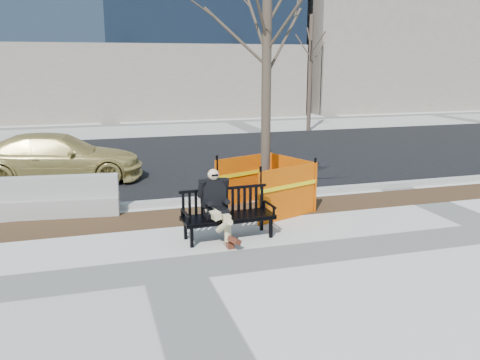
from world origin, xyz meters
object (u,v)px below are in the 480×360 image
object	(u,v)px
sedan	(60,181)
tree_fence	(265,210)
bench	(228,238)
seated_man	(216,239)
jersey_barrier_left	(47,216)

from	to	relation	value
sedan	tree_fence	bearing A→B (deg)	-125.23
bench	seated_man	size ratio (longest dim) A/B	1.34
sedan	jersey_barrier_left	xyz separation A→B (m)	(-0.13, -3.26, 0.00)
sedan	jersey_barrier_left	size ratio (longest dim) A/B	1.48
seated_man	jersey_barrier_left	size ratio (longest dim) A/B	0.43
tree_fence	sedan	world-z (taller)	tree_fence
bench	sedan	size ratio (longest dim) A/B	0.39
bench	tree_fence	size ratio (longest dim) A/B	0.29
bench	jersey_barrier_left	size ratio (longest dim) A/B	0.57
bench	jersey_barrier_left	distance (m)	3.99
bench	sedan	world-z (taller)	sedan
bench	sedan	distance (m)	6.41
tree_fence	sedan	distance (m)	5.98
sedan	jersey_barrier_left	bearing A→B (deg)	-173.72
tree_fence	jersey_barrier_left	world-z (taller)	tree_fence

